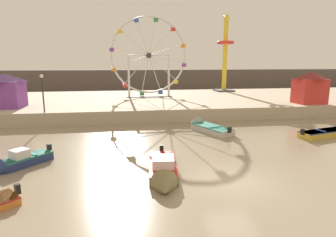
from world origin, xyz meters
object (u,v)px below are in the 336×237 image
object	(u,v)px
carnival_booth_purple_stall	(6,90)
drop_tower_yellow_tower	(225,56)
motorboat_mustard_yellow	(333,132)
motorboat_pale_grey	(205,127)
motorboat_navy_blue	(18,161)
carnival_booth_red_striped	(310,87)
ferris_wheel_white_frame	(149,57)
motorboat_olive_wood	(163,172)
promenade_lamp_near	(42,87)

from	to	relation	value
carnival_booth_purple_stall	drop_tower_yellow_tower	bearing A→B (deg)	27.93
drop_tower_yellow_tower	motorboat_mustard_yellow	bearing A→B (deg)	-87.48
motorboat_pale_grey	motorboat_navy_blue	size ratio (longest dim) A/B	1.54
motorboat_mustard_yellow	carnival_booth_red_striped	bearing A→B (deg)	52.63
drop_tower_yellow_tower	carnival_booth_purple_stall	distance (m)	30.67
motorboat_navy_blue	ferris_wheel_white_frame	world-z (taller)	ferris_wheel_white_frame
motorboat_olive_wood	carnival_booth_purple_stall	distance (m)	22.27
motorboat_pale_grey	carnival_booth_purple_stall	xyz separation A→B (m)	(-18.74, 7.37, 2.80)
motorboat_navy_blue	ferris_wheel_white_frame	distance (m)	24.36
motorboat_mustard_yellow	carnival_booth_purple_stall	xyz separation A→B (m)	(-28.67, 10.72, 2.81)
motorboat_navy_blue	motorboat_mustard_yellow	xyz separation A→B (m)	(22.92, 3.83, -0.07)
motorboat_navy_blue	motorboat_olive_wood	bearing A→B (deg)	111.52
motorboat_pale_grey	carnival_booth_purple_stall	distance (m)	20.33
motorboat_olive_wood	ferris_wheel_white_frame	size ratio (longest dim) A/B	0.53
motorboat_pale_grey	drop_tower_yellow_tower	world-z (taller)	drop_tower_yellow_tower
carnival_booth_red_striped	promenade_lamp_near	bearing A→B (deg)	-178.66
motorboat_mustard_yellow	carnival_booth_red_striped	distance (m)	10.00
motorboat_olive_wood	drop_tower_yellow_tower	world-z (taller)	drop_tower_yellow_tower
motorboat_navy_blue	promenade_lamp_near	size ratio (longest dim) A/B	0.99
motorboat_pale_grey	ferris_wheel_white_frame	bearing A→B (deg)	-8.86
ferris_wheel_white_frame	carnival_booth_red_striped	bearing A→B (deg)	-27.39
motorboat_navy_blue	motorboat_olive_wood	xyz separation A→B (m)	(7.95, -2.78, -0.02)
carnival_booth_purple_stall	motorboat_navy_blue	bearing A→B (deg)	-65.35
drop_tower_yellow_tower	carnival_booth_purple_stall	world-z (taller)	drop_tower_yellow_tower
motorboat_mustard_yellow	carnival_booth_purple_stall	bearing A→B (deg)	145.07
motorboat_pale_grey	ferris_wheel_white_frame	world-z (taller)	ferris_wheel_white_frame
motorboat_pale_grey	carnival_booth_purple_stall	size ratio (longest dim) A/B	1.52
motorboat_olive_wood	carnival_booth_red_striped	xyz separation A→B (m)	(18.71, 15.45, 2.78)
promenade_lamp_near	drop_tower_yellow_tower	bearing A→B (deg)	35.27
drop_tower_yellow_tower	promenade_lamp_near	distance (m)	28.54
motorboat_pale_grey	promenade_lamp_near	world-z (taller)	promenade_lamp_near
motorboat_olive_wood	promenade_lamp_near	world-z (taller)	promenade_lamp_near
carnival_booth_red_striped	carnival_booth_purple_stall	distance (m)	32.46
motorboat_mustard_yellow	drop_tower_yellow_tower	xyz separation A→B (m)	(-1.04, 23.50, 6.53)
ferris_wheel_white_frame	motorboat_navy_blue	bearing A→B (deg)	-113.51
motorboat_navy_blue	motorboat_mustard_yellow	bearing A→B (deg)	140.30
motorboat_navy_blue	carnival_booth_red_striped	world-z (taller)	carnival_booth_red_striped
motorboat_mustard_yellow	carnival_booth_red_striped	world-z (taller)	carnival_booth_red_striped
ferris_wheel_white_frame	carnival_booth_red_striped	world-z (taller)	ferris_wheel_white_frame
motorboat_navy_blue	ferris_wheel_white_frame	bearing A→B (deg)	-162.69
carnival_booth_purple_stall	promenade_lamp_near	world-z (taller)	promenade_lamp_near
motorboat_navy_blue	motorboat_olive_wood	size ratio (longest dim) A/B	0.62
motorboat_olive_wood	carnival_booth_red_striped	size ratio (longest dim) A/B	1.58
ferris_wheel_white_frame	drop_tower_yellow_tower	world-z (taller)	drop_tower_yellow_tower
drop_tower_yellow_tower	carnival_booth_purple_stall	size ratio (longest dim) A/B	3.35
motorboat_olive_wood	carnival_booth_purple_stall	xyz separation A→B (m)	(-13.70, 17.34, 2.76)
motorboat_pale_grey	motorboat_olive_wood	xyz separation A→B (m)	(-5.05, -9.97, 0.04)
motorboat_mustard_yellow	carnival_booth_red_striped	size ratio (longest dim) A/B	1.78
ferris_wheel_white_frame	motorboat_pale_grey	bearing A→B (deg)	-75.98
ferris_wheel_white_frame	carnival_booth_red_striped	distance (m)	19.74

